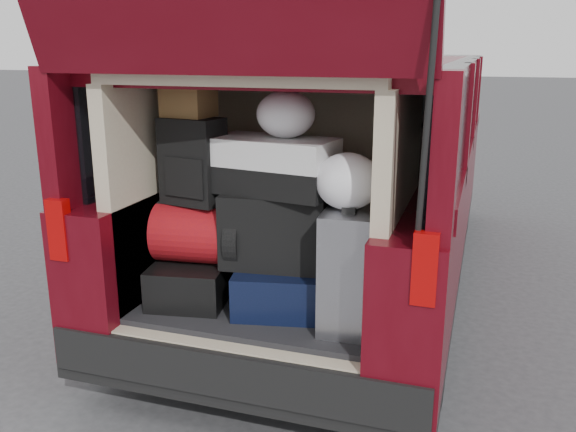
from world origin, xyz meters
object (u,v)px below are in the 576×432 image
object	(u,v)px
red_duffel	(202,233)
twotone_duffel	(273,166)
navy_hardshell	(279,285)
black_hardshell	(194,278)
silver_roller	(350,268)
backpack	(193,161)
black_soft_case	(276,229)

from	to	relation	value
red_duffel	twotone_duffel	xyz separation A→B (m)	(0.38, 0.04, 0.38)
navy_hardshell	twotone_duffel	bearing A→B (deg)	169.56
navy_hardshell	twotone_duffel	size ratio (longest dim) A/B	0.84
black_hardshell	navy_hardshell	bearing A→B (deg)	-5.26
black_hardshell	red_duffel	bearing A→B (deg)	-18.44
silver_roller	backpack	xyz separation A→B (m)	(-0.86, 0.10, 0.45)
red_duffel	backpack	bearing A→B (deg)	149.83
black_soft_case	twotone_duffel	xyz separation A→B (m)	(-0.01, -0.00, 0.33)
red_duffel	twotone_duffel	size ratio (longest dim) A/B	0.78
red_duffel	backpack	size ratio (longest dim) A/B	1.08
navy_hardshell	red_duffel	distance (m)	0.49
black_soft_case	twotone_duffel	world-z (taller)	twotone_duffel
navy_hardshell	red_duffel	world-z (taller)	red_duffel
black_hardshell	navy_hardshell	distance (m)	0.48
black_hardshell	navy_hardshell	xyz separation A→B (m)	(0.48, 0.03, 0.01)
black_soft_case	navy_hardshell	bearing A→B (deg)	-9.31
backpack	twotone_duffel	distance (m)	0.43
backpack	twotone_duffel	size ratio (longest dim) A/B	0.72
silver_roller	twotone_duffel	distance (m)	0.63
silver_roller	black_soft_case	world-z (taller)	black_soft_case
red_duffel	silver_roller	bearing A→B (deg)	-11.78
silver_roller	backpack	bearing A→B (deg)	170.57
silver_roller	red_duffel	distance (m)	0.82
black_soft_case	backpack	size ratio (longest dim) A/B	1.19
red_duffel	black_soft_case	size ratio (longest dim) A/B	0.90
black_hardshell	backpack	size ratio (longest dim) A/B	1.19
black_hardshell	silver_roller	size ratio (longest dim) A/B	0.91
navy_hardshell	silver_roller	distance (m)	0.45
black_hardshell	black_soft_case	size ratio (longest dim) A/B	1.00
black_hardshell	black_soft_case	world-z (taller)	black_soft_case
silver_roller	black_soft_case	size ratio (longest dim) A/B	1.10
red_duffel	black_soft_case	bearing A→B (deg)	0.11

